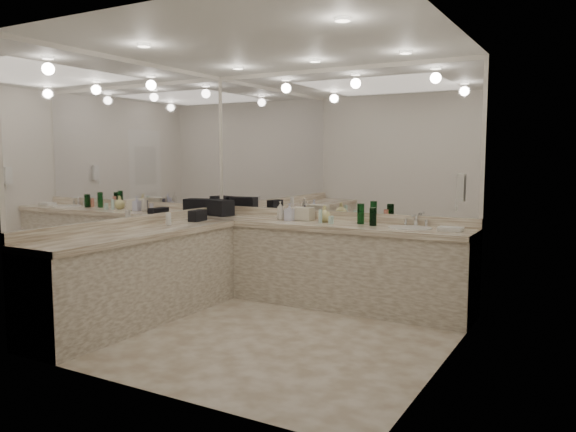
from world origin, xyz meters
The scene contains 34 objects.
floor centered at (0.00, 0.00, 0.00)m, with size 3.20×3.20×0.00m, color beige.
ceiling centered at (0.00, 0.00, 2.60)m, with size 3.20×3.20×0.00m, color white.
wall_back centered at (0.00, 1.50, 1.30)m, with size 3.20×0.02×2.60m, color silver.
wall_left centered at (-1.60, 0.00, 1.30)m, with size 0.02×3.00×2.60m, color silver.
wall_right centered at (1.60, 0.00, 1.30)m, with size 0.02×3.00×2.60m, color silver.
vanity_back_base centered at (0.00, 1.20, 0.42)m, with size 3.20×0.60×0.84m, color silver.
vanity_back_top centered at (0.00, 1.19, 0.87)m, with size 3.20×0.64×0.06m, color #EFE1CA.
vanity_left_base centered at (-1.30, -0.30, 0.42)m, with size 0.60×2.40×0.84m, color silver.
vanity_left_top centered at (-1.29, -0.30, 0.87)m, with size 0.64×2.42×0.06m, color #EFE1CA.
backsplash_back centered at (0.00, 1.48, 0.95)m, with size 3.20×0.04×0.10m, color #EFE1CA.
backsplash_left centered at (-1.58, 0.00, 0.95)m, with size 0.04×3.00×0.10m, color #EFE1CA.
mirror_back centered at (0.00, 1.49, 1.77)m, with size 3.12×0.01×1.55m, color white.
mirror_left centered at (-1.59, 0.00, 1.77)m, with size 0.01×2.92×1.55m, color white.
sink centered at (0.95, 1.20, 0.90)m, with size 0.44×0.44×0.03m, color white.
faucet centered at (0.95, 1.41, 0.97)m, with size 0.24×0.16×0.14m, color silver.
wall_phone centered at (1.56, 0.70, 1.35)m, with size 0.06×0.10×0.24m, color white.
door centered at (1.59, -0.50, 1.05)m, with size 0.02×0.82×2.10m, color white.
black_toiletry_bag centered at (-1.43, 1.22, 0.99)m, with size 0.33×0.21×0.19m, color black.
black_bag_spill centered at (-1.30, 0.64, 0.96)m, with size 0.11×0.23×0.13m, color black.
cream_cosmetic_case centered at (-0.32, 1.29, 0.97)m, with size 0.24×0.15×0.14m, color beige.
hand_towel centered at (1.36, 1.18, 0.92)m, with size 0.23×0.15×0.04m, color white.
lotion_left centered at (-1.30, 0.16, 0.96)m, with size 0.06×0.06×0.13m, color white.
soap_bottle_a centered at (-0.55, 1.19, 1.01)m, with size 0.08×0.08×0.21m, color beige.
soap_bottle_b centered at (-0.43, 1.19, 1.00)m, with size 0.09×0.09×0.20m, color silver.
soap_bottle_c centered at (-0.03, 1.26, 0.99)m, with size 0.14×0.14×0.18m, color #D6CD81.
green_bottle_0 centered at (0.55, 1.21, 0.99)m, with size 0.07×0.07×0.19m, color #0F4E1B.
green_bottle_1 centered at (0.55, 1.22, 0.99)m, with size 0.07×0.07×0.18m, color #0F4E1B.
green_bottle_2 centered at (0.38, 1.30, 1.01)m, with size 0.07×0.07×0.22m, color #0F4E1B.
amenity_bottle_0 centered at (-0.47, 1.32, 0.97)m, with size 0.04×0.04×0.13m, color #3F3F4C.
amenity_bottle_1 centered at (0.52, 1.28, 0.96)m, with size 0.05×0.05×0.13m, color #E57F66.
amenity_bottle_2 centered at (0.10, 1.15, 0.94)m, with size 0.06×0.06×0.08m, color silver.
amenity_bottle_3 centered at (-0.40, 1.28, 0.94)m, with size 0.04×0.04×0.08m, color white.
amenity_bottle_4 centered at (-0.02, 1.15, 0.97)m, with size 0.04×0.04×0.15m, color silver.
amenity_bottle_5 centered at (-0.59, 1.29, 0.95)m, with size 0.06×0.06×0.10m, color silver.
Camera 1 is at (2.63, -4.27, 1.62)m, focal length 35.00 mm.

